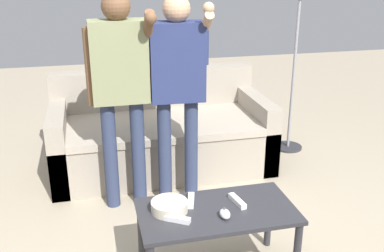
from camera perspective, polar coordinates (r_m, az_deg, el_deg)
couch at (r=4.04m, az=-4.05°, el=-1.16°), size 1.90×0.94×0.82m
coffee_table at (r=2.61m, az=3.19°, el=-11.86°), size 0.90×0.47×0.45m
snack_bowl at (r=2.55m, az=-2.92°, el=-10.25°), size 0.21×0.21×0.06m
game_remote_nunchuk at (r=2.49m, az=4.25°, el=-11.18°), size 0.06×0.09×0.05m
player_left at (r=3.17m, az=-9.21°, el=6.05°), size 0.47×0.36×1.59m
player_center at (r=3.21m, az=-1.91°, el=6.23°), size 0.46×0.33×1.56m
game_remote_wand_near at (r=2.64m, az=5.83°, el=-9.55°), size 0.06×0.16×0.03m
game_remote_wand_far at (r=2.46m, az=-1.89°, el=-11.85°), size 0.14×0.11×0.03m
game_remote_wand_spare at (r=2.63m, az=-0.14°, el=-9.52°), size 0.07×0.15×0.03m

